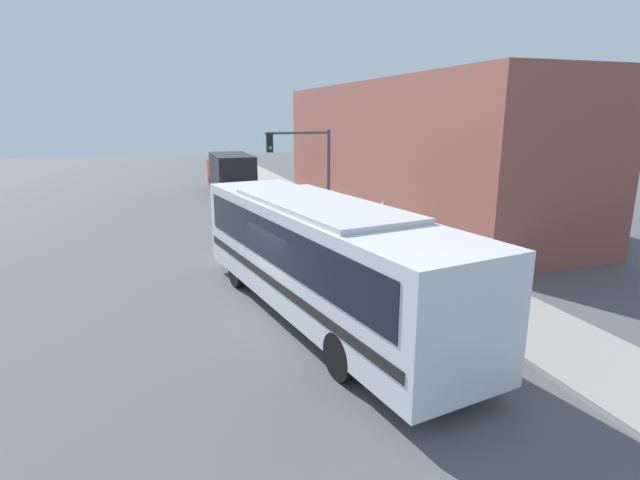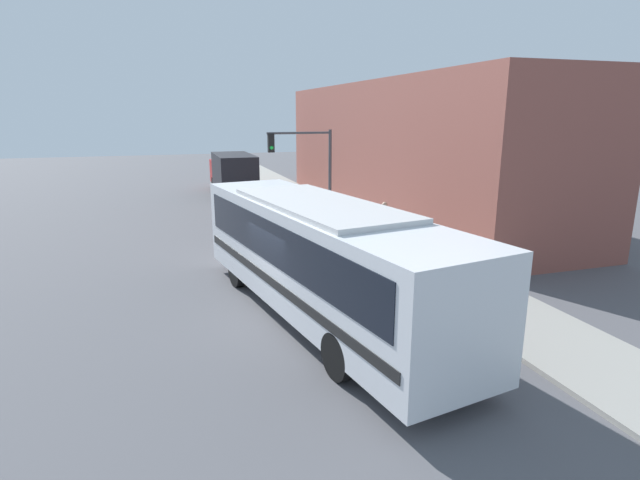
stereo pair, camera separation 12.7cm
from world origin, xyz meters
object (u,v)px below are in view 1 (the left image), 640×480
Objects in this scene: fire_hydrant at (384,246)px; traffic_light_pole at (305,159)px; city_bus at (320,252)px; delivery_truck at (230,172)px; pedestrian_near_corner at (383,223)px.

traffic_light_pole reaches higher than fire_hydrant.
delivery_truck is at bearing 77.86° from city_bus.
delivery_truck is 4.28× the size of pedestrian_near_corner.
traffic_light_pole is at bearing -78.59° from delivery_truck.
delivery_truck is 16.89m from pedestrian_near_corner.
city_bus is at bearing -104.90° from traffic_light_pole.
delivery_truck is (0.91, 22.51, -0.32)m from city_bus.
delivery_truck is 1.72× the size of traffic_light_pole.
traffic_light_pole reaches higher than city_bus.
city_bus is 1.47× the size of delivery_truck.
fire_hydrant is 7.59m from traffic_light_pole.
city_bus is 6.42m from fire_hydrant.
traffic_light_pole is at bearing 65.27° from city_bus.
fire_hydrant is (4.16, 4.69, -1.39)m from city_bus.
traffic_light_pole is (3.10, 11.66, 1.42)m from city_bus.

